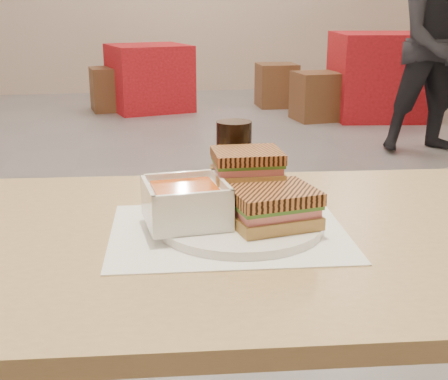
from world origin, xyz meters
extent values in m
cube|color=tan|center=(0.13, -2.02, 0.73)|extent=(1.25, 0.79, 0.03)
cylinder|color=tan|center=(-0.39, -1.67, 0.36)|extent=(0.06, 0.06, 0.72)
cube|color=white|center=(0.02, -2.01, 0.75)|extent=(0.40, 0.32, 0.00)
cylinder|color=white|center=(0.04, -2.00, 0.76)|extent=(0.27, 0.27, 0.01)
cube|color=white|center=(-0.05, -1.99, 0.79)|extent=(0.14, 0.14, 0.05)
cube|color=#D95716|center=(-0.05, -1.99, 0.82)|extent=(0.11, 0.11, 0.01)
cube|color=white|center=(0.01, -1.99, 0.83)|extent=(0.02, 0.13, 0.01)
cube|color=white|center=(-0.11, -2.00, 0.83)|extent=(0.02, 0.13, 0.01)
cube|color=white|center=(-0.06, -1.93, 0.83)|extent=(0.13, 0.02, 0.01)
cube|color=white|center=(-0.05, -2.05, 0.83)|extent=(0.13, 0.02, 0.01)
cube|color=tan|center=(0.08, -2.03, 0.78)|extent=(0.15, 0.13, 0.02)
cube|color=#DE7475|center=(0.08, -2.03, 0.79)|extent=(0.14, 0.12, 0.01)
cube|color=#386B23|center=(0.08, -2.03, 0.80)|extent=(0.15, 0.13, 0.01)
cube|color=#A6622F|center=(0.08, -2.03, 0.82)|extent=(0.15, 0.13, 0.02)
cube|color=tan|center=(0.06, -1.94, 0.83)|extent=(0.12, 0.10, 0.02)
cube|color=#DE7475|center=(0.06, -1.94, 0.84)|extent=(0.11, 0.09, 0.01)
cube|color=#386B23|center=(0.06, -1.94, 0.85)|extent=(0.11, 0.09, 0.01)
cube|color=#A6622F|center=(0.06, -1.94, 0.86)|extent=(0.12, 0.10, 0.02)
cylinder|color=black|center=(0.06, -1.81, 0.82)|extent=(0.07, 0.07, 0.14)
cube|color=red|center=(2.40, 2.84, 0.41)|extent=(1.05, 1.05, 0.82)
cube|color=red|center=(0.13, 3.62, 0.34)|extent=(0.95, 0.95, 0.68)
cube|color=brown|center=(1.71, 2.76, 0.23)|extent=(0.45, 0.45, 0.46)
cube|color=brown|center=(2.72, 2.83, 0.21)|extent=(0.46, 0.46, 0.41)
cube|color=brown|center=(-0.27, 3.65, 0.23)|extent=(0.46, 0.46, 0.45)
cube|color=brown|center=(1.53, 3.61, 0.23)|extent=(0.42, 0.42, 0.47)
imported|color=black|center=(2.20, 1.35, 0.82)|extent=(0.82, 0.65, 1.63)
camera|label=1|loc=(-0.14, -2.92, 1.11)|focal=48.63mm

